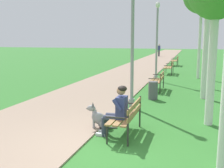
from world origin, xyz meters
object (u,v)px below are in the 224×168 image
(park_bench_near, at_px, (127,115))
(lamp_post_near, at_px, (132,42))
(park_bench_furthest, at_px, (175,60))
(pedestrian_distant, at_px, (159,50))
(person_seated_on_near_bench, at_px, (117,109))
(park_bench_mid, at_px, (158,79))
(lamp_post_mid, at_px, (157,41))
(park_bench_far, at_px, (170,66))
(dog_grey, at_px, (100,119))
(litter_bin, at_px, (153,91))

(park_bench_near, bearing_deg, lamp_post_near, 100.26)
(park_bench_furthest, xyz_separation_m, pedestrian_distant, (-2.87, 11.83, 0.33))
(person_seated_on_near_bench, relative_size, lamp_post_near, 0.29)
(park_bench_mid, height_order, person_seated_on_near_bench, person_seated_on_near_bench)
(park_bench_mid, bearing_deg, park_bench_furthest, 89.85)
(park_bench_mid, height_order, park_bench_furthest, same)
(lamp_post_mid, bearing_deg, pedestrian_distant, 96.47)
(park_bench_near, xyz_separation_m, park_bench_far, (0.01, 12.07, 0.00))
(park_bench_mid, xyz_separation_m, pedestrian_distant, (-2.84, 23.75, 0.33))
(park_bench_far, distance_m, dog_grey, 11.85)
(park_bench_furthest, relative_size, litter_bin, 2.14)
(dog_grey, xyz_separation_m, lamp_post_mid, (0.30, 8.63, 1.96))
(park_bench_mid, height_order, dog_grey, park_bench_mid)
(lamp_post_near, height_order, litter_bin, lamp_post_near)
(park_bench_near, relative_size, litter_bin, 2.14)
(park_bench_near, bearing_deg, park_bench_mid, 90.13)
(lamp_post_mid, bearing_deg, dog_grey, -91.96)
(park_bench_furthest, relative_size, lamp_post_near, 0.35)
(park_bench_far, xyz_separation_m, pedestrian_distant, (-2.86, 17.72, 0.33))
(park_bench_mid, relative_size, lamp_post_mid, 0.35)
(park_bench_furthest, bearing_deg, litter_bin, -89.90)
(park_bench_near, relative_size, park_bench_mid, 1.00)
(park_bench_furthest, distance_m, litter_bin, 13.84)
(lamp_post_near, height_order, pedestrian_distant, lamp_post_near)
(dog_grey, height_order, litter_bin, dog_grey)
(lamp_post_near, xyz_separation_m, litter_bin, (0.53, 1.44, -1.86))
(park_bench_mid, relative_size, dog_grey, 1.86)
(lamp_post_near, bearing_deg, park_bench_near, -79.74)
(park_bench_mid, height_order, pedestrian_distant, pedestrian_distant)
(park_bench_far, xyz_separation_m, park_bench_furthest, (0.01, 5.89, 0.00))
(park_bench_furthest, bearing_deg, lamp_post_mid, -93.13)
(dog_grey, relative_size, litter_bin, 1.15)
(park_bench_furthest, xyz_separation_m, lamp_post_near, (-0.50, -15.28, 1.70))
(lamp_post_near, distance_m, pedestrian_distant, 27.25)
(lamp_post_near, height_order, lamp_post_mid, lamp_post_mid)
(dog_grey, bearing_deg, pedestrian_distant, 94.02)
(park_bench_mid, distance_m, park_bench_far, 6.03)
(park_bench_mid, xyz_separation_m, park_bench_far, (0.02, 6.03, 0.00))
(park_bench_near, xyz_separation_m, litter_bin, (0.04, 4.12, -0.16))
(lamp_post_near, bearing_deg, pedestrian_distant, 94.99)
(person_seated_on_near_bench, bearing_deg, park_bench_furthest, 89.29)
(park_bench_mid, relative_size, lamp_post_near, 0.35)
(park_bench_far, bearing_deg, park_bench_mid, -90.22)
(litter_bin, height_order, pedestrian_distant, pedestrian_distant)
(lamp_post_mid, height_order, litter_bin, lamp_post_mid)
(park_bench_mid, bearing_deg, person_seated_on_near_bench, -91.79)
(park_bench_mid, height_order, park_bench_far, same)
(park_bench_far, bearing_deg, person_seated_on_near_bench, -91.02)
(park_bench_far, bearing_deg, pedestrian_distant, 99.17)
(park_bench_far, xyz_separation_m, lamp_post_mid, (-0.49, -3.19, 1.71))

